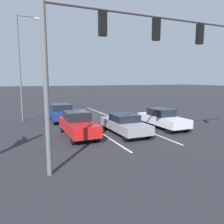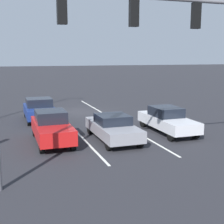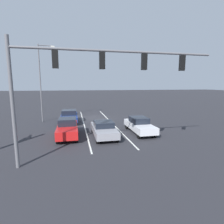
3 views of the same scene
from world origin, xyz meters
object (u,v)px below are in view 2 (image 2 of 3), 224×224
object	(u,v)px
car_navy_rightlane_second	(39,109)
car_red_rightlane_front	(52,127)
car_silver_leftlane_front	(167,120)
car_gray_midlane_front	(113,127)
traffic_signal_gantry	(114,31)

from	to	relation	value
car_navy_rightlane_second	car_red_rightlane_front	bearing A→B (deg)	89.89
car_silver_leftlane_front	car_gray_midlane_front	world-z (taller)	car_silver_leftlane_front
car_red_rightlane_front	car_gray_midlane_front	size ratio (longest dim) A/B	0.98
car_red_rightlane_front	traffic_signal_gantry	bearing A→B (deg)	105.88
car_navy_rightlane_second	traffic_signal_gantry	bearing A→B (deg)	97.61
car_silver_leftlane_front	car_navy_rightlane_second	size ratio (longest dim) A/B	1.12
car_navy_rightlane_second	traffic_signal_gantry	world-z (taller)	traffic_signal_gantry
car_gray_midlane_front	traffic_signal_gantry	world-z (taller)	traffic_signal_gantry
traffic_signal_gantry	car_silver_leftlane_front	bearing A→B (deg)	-134.19
car_red_rightlane_front	car_navy_rightlane_second	world-z (taller)	car_red_rightlane_front
traffic_signal_gantry	car_navy_rightlane_second	bearing A→B (deg)	-82.39
traffic_signal_gantry	car_red_rightlane_front	bearing A→B (deg)	-74.12
car_red_rightlane_front	traffic_signal_gantry	xyz separation A→B (m)	(-1.53, 5.36, 4.49)
car_gray_midlane_front	traffic_signal_gantry	xyz separation A→B (m)	(1.61, 4.74, 4.59)
car_red_rightlane_front	car_silver_leftlane_front	distance (m)	6.71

